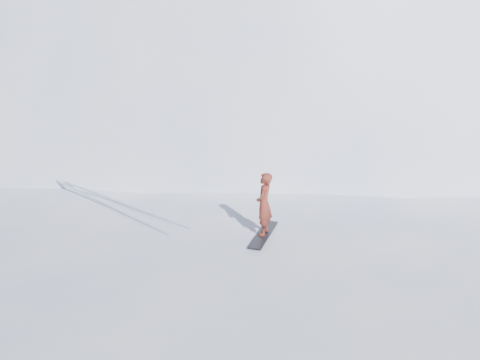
# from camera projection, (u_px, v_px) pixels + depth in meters

# --- Properties ---
(near_ridge) EXTENTS (36.00, 28.00, 4.80)m
(near_ridge) POSITION_uv_depth(u_px,v_px,m) (209.00, 312.00, 13.84)
(near_ridge) COLOR white
(near_ridge) RESTS_ON ground
(summit_peak) EXTENTS (60.00, 56.00, 56.00)m
(summit_peak) POSITION_uv_depth(u_px,v_px,m) (287.00, 106.00, 43.17)
(summit_peak) COLOR white
(summit_peak) RESTS_ON ground
(peak_shoulder) EXTENTS (28.00, 24.00, 18.00)m
(peak_shoulder) POSITION_uv_depth(u_px,v_px,m) (193.00, 140.00, 32.05)
(peak_shoulder) COLOR white
(peak_shoulder) RESTS_ON ground
(wind_bumps) EXTENTS (16.00, 14.40, 1.00)m
(wind_bumps) POSITION_uv_depth(u_px,v_px,m) (171.00, 350.00, 12.32)
(wind_bumps) COLOR white
(wind_bumps) RESTS_ON ground
(snowboard) EXTENTS (1.50, 1.31, 0.03)m
(snowboard) POSITION_uv_depth(u_px,v_px,m) (264.00, 234.00, 12.63)
(snowboard) COLOR black
(snowboard) RESTS_ON near_ridge
(snowboarder) EXTENTS (0.65, 0.63, 1.50)m
(snowboarder) POSITION_uv_depth(u_px,v_px,m) (264.00, 204.00, 12.40)
(snowboarder) COLOR maroon
(snowboarder) RESTS_ON snowboard
(board_tracks) EXTENTS (1.69, 5.92, 0.04)m
(board_tracks) POSITION_uv_depth(u_px,v_px,m) (111.00, 202.00, 14.74)
(board_tracks) COLOR silver
(board_tracks) RESTS_ON ground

